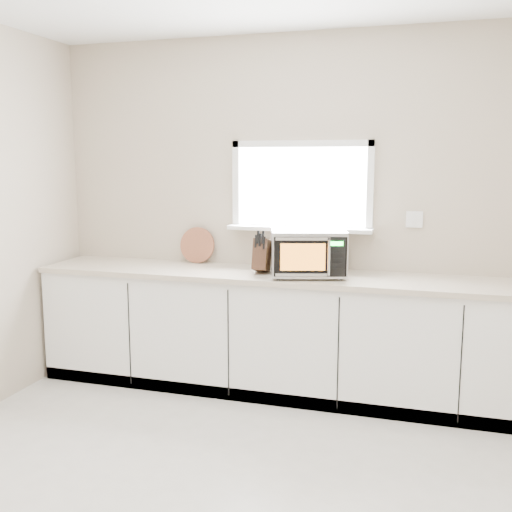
% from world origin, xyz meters
% --- Properties ---
extents(back_wall, '(4.00, 0.17, 2.70)m').
position_xyz_m(back_wall, '(0.00, 2.00, 1.36)').
color(back_wall, '#C0B199').
rests_on(back_wall, ground).
extents(cabinets, '(3.92, 0.60, 0.88)m').
position_xyz_m(cabinets, '(0.00, 1.70, 0.44)').
color(cabinets, white).
rests_on(cabinets, ground).
extents(countertop, '(3.92, 0.64, 0.04)m').
position_xyz_m(countertop, '(0.00, 1.69, 0.90)').
color(countertop, beige).
rests_on(countertop, cabinets).
extents(microwave, '(0.61, 0.54, 0.34)m').
position_xyz_m(microwave, '(0.13, 1.64, 1.10)').
color(microwave, black).
rests_on(microwave, countertop).
extents(knife_block, '(0.11, 0.23, 0.32)m').
position_xyz_m(knife_block, '(-0.23, 1.67, 1.06)').
color(knife_block, '#472E19').
rests_on(knife_block, countertop).
extents(cutting_board, '(0.29, 0.07, 0.29)m').
position_xyz_m(cutting_board, '(-0.85, 1.94, 1.07)').
color(cutting_board, '#955639').
rests_on(cutting_board, countertop).
extents(coffee_grinder, '(0.15, 0.15, 0.23)m').
position_xyz_m(coffee_grinder, '(0.09, 1.67, 1.04)').
color(coffee_grinder, '#B5B7BC').
rests_on(coffee_grinder, countertop).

